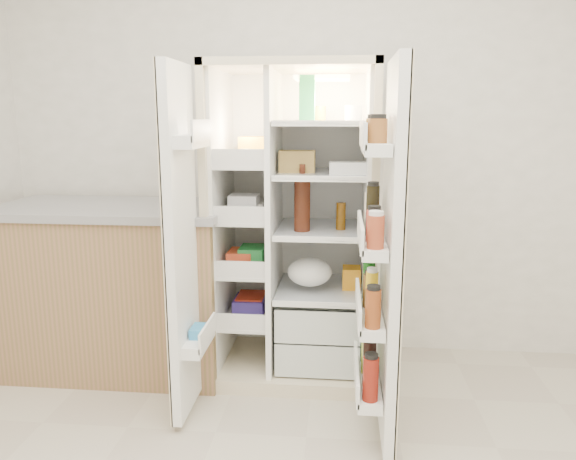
# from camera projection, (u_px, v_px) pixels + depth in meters

# --- Properties ---
(wall_back) EXTENTS (4.00, 0.02, 2.70)m
(wall_back) POSITION_uv_depth(u_px,v_px,m) (319.00, 143.00, 3.43)
(wall_back) COLOR white
(wall_back) RESTS_ON floor
(refrigerator) EXTENTS (0.92, 0.70, 1.80)m
(refrigerator) POSITION_uv_depth(u_px,v_px,m) (297.00, 249.00, 3.22)
(refrigerator) COLOR beige
(refrigerator) RESTS_ON floor
(freezer_door) EXTENTS (0.15, 0.40, 1.72)m
(freezer_door) POSITION_uv_depth(u_px,v_px,m) (182.00, 247.00, 2.66)
(freezer_door) COLOR white
(freezer_door) RESTS_ON floor
(fridge_door) EXTENTS (0.17, 0.58, 1.72)m
(fridge_door) POSITION_uv_depth(u_px,v_px,m) (387.00, 260.00, 2.48)
(fridge_door) COLOR white
(fridge_door) RESTS_ON floor
(kitchen_counter) EXTENTS (1.38, 0.74, 1.00)m
(kitchen_counter) POSITION_uv_depth(u_px,v_px,m) (117.00, 286.00, 3.30)
(kitchen_counter) COLOR #986B4C
(kitchen_counter) RESTS_ON floor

